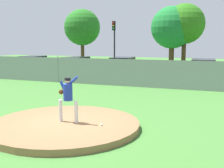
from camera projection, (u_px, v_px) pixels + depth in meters
name	position (u px, v px, depth m)	size (l,w,h in m)	color
ground_plane	(121.00, 98.00, 15.79)	(80.00, 80.00, 0.00)	#427A33
asphalt_strip	(155.00, 79.00, 23.63)	(44.00, 7.00, 0.01)	#2B2B2D
pitchers_mound	(65.00, 125.00, 10.24)	(5.30, 5.30, 0.22)	olive
pitcher_youth	(68.00, 95.00, 10.09)	(0.81, 0.32, 1.66)	silver
baseball	(102.00, 125.00, 9.78)	(0.07, 0.07, 0.07)	white
chainlink_fence	(141.00, 73.00, 19.34)	(32.12, 0.07, 1.96)	gray
parked_car_red	(203.00, 71.00, 22.17)	(2.11, 4.77, 1.71)	#A81919
parked_car_white	(33.00, 65.00, 27.68)	(2.11, 4.33, 1.68)	silver
parked_car_slate	(75.00, 67.00, 25.77)	(2.01, 4.82, 1.69)	slate
parked_car_teal	(122.00, 68.00, 24.75)	(2.02, 4.27, 1.72)	#146066
traffic_light_near	(114.00, 38.00, 28.85)	(0.28, 0.46, 5.04)	black
tree_leaning_west	(82.00, 28.00, 34.48)	(4.30, 4.30, 6.87)	#4C331E
tree_broad_left	(172.00, 28.00, 32.21)	(4.72, 4.72, 6.97)	#4C331E
tree_bushy_near	(185.00, 24.00, 31.89)	(4.44, 4.44, 7.20)	#4C331E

